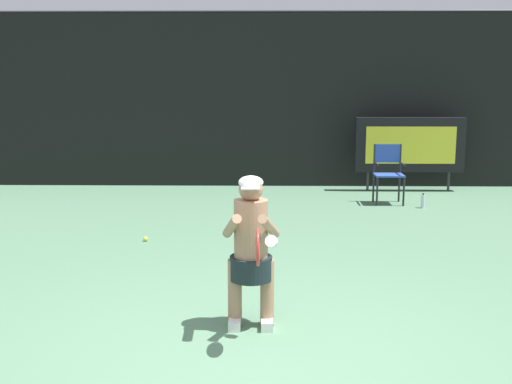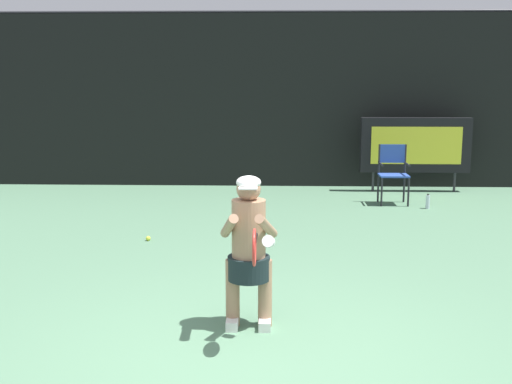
# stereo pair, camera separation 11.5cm
# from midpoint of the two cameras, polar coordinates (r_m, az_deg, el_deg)

# --- Properties ---
(ground) EXTENTS (18.00, 22.00, 0.03)m
(ground) POSITION_cam_midpoint_polar(r_m,az_deg,el_deg) (5.15, 0.25, -16.04)
(ground) COLOR #527B5D
(backdrop_screen) EXTENTS (18.00, 0.12, 3.66)m
(backdrop_screen) POSITION_cam_midpoint_polar(r_m,az_deg,el_deg) (13.30, 1.41, 8.31)
(backdrop_screen) COLOR black
(backdrop_screen) RESTS_ON ground
(scoreboard) EXTENTS (2.20, 0.21, 1.50)m
(scoreboard) POSITION_cam_midpoint_polar(r_m,az_deg,el_deg) (13.06, 14.55, 4.15)
(scoreboard) COLOR black
(scoreboard) RESTS_ON ground
(umpire_chair) EXTENTS (0.52, 0.44, 1.08)m
(umpire_chair) POSITION_cam_midpoint_polar(r_m,az_deg,el_deg) (11.72, 12.66, 1.94)
(umpire_chair) COLOR black
(umpire_chair) RESTS_ON ground
(water_bottle) EXTENTS (0.07, 0.07, 0.27)m
(water_bottle) POSITION_cam_midpoint_polar(r_m,az_deg,el_deg) (11.49, 15.65, -0.86)
(water_bottle) COLOR silver
(water_bottle) RESTS_ON ground
(tennis_player) EXTENTS (0.54, 0.61, 1.42)m
(tennis_player) POSITION_cam_midpoint_polar(r_m,az_deg,el_deg) (5.72, -0.09, -5.05)
(tennis_player) COLOR white
(tennis_player) RESTS_ON ground
(tennis_racket) EXTENTS (0.03, 0.60, 0.31)m
(tennis_racket) POSITION_cam_midpoint_polar(r_m,az_deg,el_deg) (5.17, 0.50, -5.00)
(tennis_racket) COLOR black
(tennis_ball_loose) EXTENTS (0.07, 0.07, 0.07)m
(tennis_ball_loose) POSITION_cam_midpoint_polar(r_m,az_deg,el_deg) (9.03, -9.43, -4.19)
(tennis_ball_loose) COLOR #CCDB3D
(tennis_ball_loose) RESTS_ON ground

